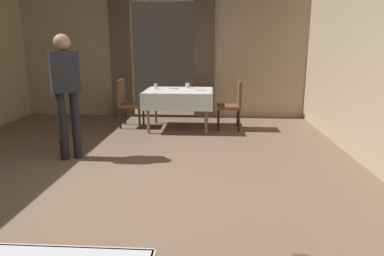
{
  "coord_description": "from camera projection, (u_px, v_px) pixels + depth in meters",
  "views": [
    {
      "loc": [
        1.11,
        -3.44,
        1.56
      ],
      "look_at": [
        0.87,
        0.55,
        0.59
      ],
      "focal_mm": 31.63,
      "sensor_mm": 36.0,
      "label": 1
    }
  ],
  "objects": [
    {
      "name": "ground",
      "position": [
        112.0,
        190.0,
        3.77
      ],
      "size": [
        10.08,
        10.08,
        0.0
      ],
      "primitive_type": "plane",
      "color": "#7A604C"
    },
    {
      "name": "wall_back",
      "position": [
        163.0,
        48.0,
        7.47
      ],
      "size": [
        6.4,
        0.27,
        3.0
      ],
      "color": "tan",
      "rests_on": "ground"
    },
    {
      "name": "dining_table_mid",
      "position": [
        179.0,
        95.0,
        6.44
      ],
      "size": [
        1.29,
        1.07,
        0.75
      ],
      "color": "#7A604C",
      "rests_on": "ground"
    },
    {
      "name": "chair_mid_left",
      "position": [
        127.0,
        101.0,
        6.61
      ],
      "size": [
        0.45,
        0.44,
        0.93
      ],
      "color": "black",
      "rests_on": "ground"
    },
    {
      "name": "chair_mid_right",
      "position": [
        233.0,
        103.0,
        6.41
      ],
      "size": [
        0.44,
        0.44,
        0.93
      ],
      "color": "black",
      "rests_on": "ground"
    },
    {
      "name": "plate_mid_a",
      "position": [
        173.0,
        88.0,
        6.61
      ],
      "size": [
        0.19,
        0.19,
        0.01
      ],
      "primitive_type": "cylinder",
      "color": "white",
      "rests_on": "dining_table_mid"
    },
    {
      "name": "glass_mid_b",
      "position": [
        188.0,
        86.0,
        6.68
      ],
      "size": [
        0.08,
        0.08,
        0.1
      ],
      "primitive_type": "cylinder",
      "color": "silver",
      "rests_on": "dining_table_mid"
    },
    {
      "name": "glass_mid_c",
      "position": [
        156.0,
        86.0,
        6.53
      ],
      "size": [
        0.07,
        0.07,
        0.1
      ],
      "primitive_type": "cylinder",
      "color": "silver",
      "rests_on": "dining_table_mid"
    },
    {
      "name": "plate_mid_d",
      "position": [
        199.0,
        90.0,
        6.36
      ],
      "size": [
        0.22,
        0.22,
        0.01
      ],
      "primitive_type": "cylinder",
      "color": "white",
      "rests_on": "dining_table_mid"
    },
    {
      "name": "person_waiter_by_doorway",
      "position": [
        66.0,
        87.0,
        4.59
      ],
      "size": [
        0.42,
        0.38,
        1.72
      ],
      "color": "black",
      "rests_on": "ground"
    }
  ]
}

